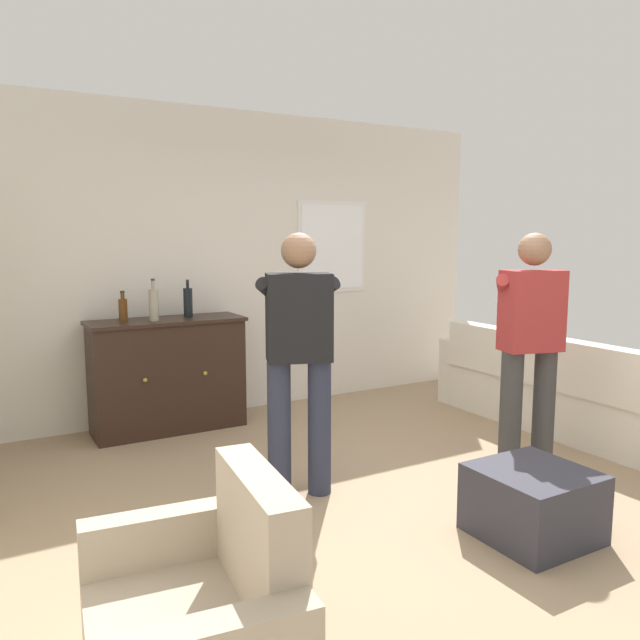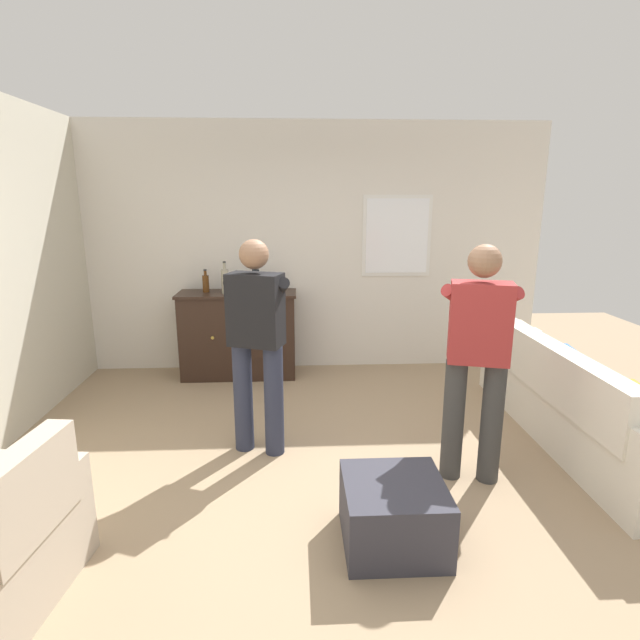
{
  "view_description": "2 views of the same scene",
  "coord_description": "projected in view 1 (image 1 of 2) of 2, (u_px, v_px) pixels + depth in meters",
  "views": [
    {
      "loc": [
        -2.35,
        -2.86,
        1.66
      ],
      "look_at": [
        -0.31,
        0.7,
        1.1
      ],
      "focal_mm": 35.0,
      "sensor_mm": 36.0,
      "label": 1
    },
    {
      "loc": [
        -0.25,
        -3.12,
        1.97
      ],
      "look_at": [
        -0.07,
        0.53,
        1.07
      ],
      "focal_mm": 28.0,
      "sensor_mm": 36.0,
      "label": 2
    }
  ],
  "objects": [
    {
      "name": "couch",
      "position": [
        558.0,
        393.0,
        5.28
      ],
      "size": [
        0.57,
        2.53,
        0.83
      ],
      "color": "silver",
      "rests_on": "ground"
    },
    {
      "name": "sideboard_cabinet",
      "position": [
        168.0,
        375.0,
        5.32
      ],
      "size": [
        1.29,
        0.49,
        0.96
      ],
      "color": "black",
      "rests_on": "ground"
    },
    {
      "name": "person_standing_right",
      "position": [
        529.0,
        342.0,
        4.27
      ],
      "size": [
        0.54,
        0.52,
        1.68
      ],
      "color": "#383838",
      "rests_on": "ground"
    },
    {
      "name": "bottle_wine_green",
      "position": [
        154.0,
        304.0,
        5.13
      ],
      "size": [
        0.08,
        0.08,
        0.35
      ],
      "color": "gray",
      "rests_on": "sideboard_cabinet"
    },
    {
      "name": "bottle_liquor_amber",
      "position": [
        188.0,
        302.0,
        5.37
      ],
      "size": [
        0.08,
        0.08,
        0.32
      ],
      "color": "black",
      "rests_on": "sideboard_cabinet"
    },
    {
      "name": "wall_back_with_window",
      "position": [
        248.0,
        263.0,
        5.95
      ],
      "size": [
        5.2,
        0.15,
        2.8
      ],
      "color": "silver",
      "rests_on": "ground"
    },
    {
      "name": "bottle_spirits_clear",
      "position": [
        123.0,
        309.0,
        5.11
      ],
      "size": [
        0.07,
        0.07,
        0.25
      ],
      "color": "#593314",
      "rests_on": "sideboard_cabinet"
    },
    {
      "name": "ground",
      "position": [
        420.0,
        507.0,
        3.84
      ],
      "size": [
        10.4,
        10.4,
        0.0
      ],
      "primitive_type": "plane",
      "color": "#9E8466"
    },
    {
      "name": "person_standing_left",
      "position": [
        299.0,
        351.0,
        3.93
      ],
      "size": [
        0.53,
        0.52,
        1.68
      ],
      "color": "#282D42",
      "rests_on": "ground"
    },
    {
      "name": "ottoman",
      "position": [
        533.0,
        503.0,
        3.45
      ],
      "size": [
        0.58,
        0.58,
        0.38
      ],
      "primitive_type": "cube",
      "color": "#33333D",
      "rests_on": "ground"
    }
  ]
}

